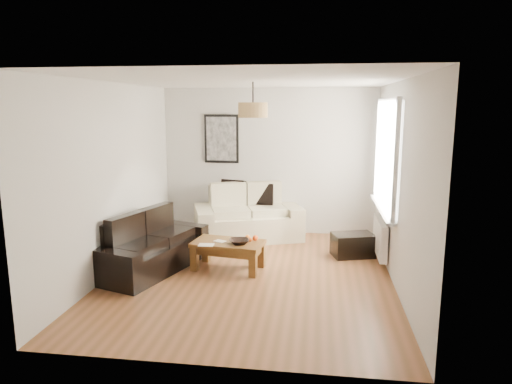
# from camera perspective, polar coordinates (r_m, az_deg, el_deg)

# --- Properties ---
(floor) EXTENTS (4.50, 4.50, 0.00)m
(floor) POSITION_cam_1_polar(r_m,az_deg,el_deg) (6.38, -0.75, -10.30)
(floor) COLOR brown
(floor) RESTS_ON ground
(ceiling) EXTENTS (3.80, 4.50, 0.00)m
(ceiling) POSITION_cam_1_polar(r_m,az_deg,el_deg) (5.97, -0.81, 13.69)
(ceiling) COLOR white
(ceiling) RESTS_ON floor
(wall_back) EXTENTS (3.80, 0.04, 2.60)m
(wall_back) POSITION_cam_1_polar(r_m,az_deg,el_deg) (8.25, 1.57, 3.82)
(wall_back) COLOR silver
(wall_back) RESTS_ON floor
(wall_front) EXTENTS (3.80, 0.04, 2.60)m
(wall_front) POSITION_cam_1_polar(r_m,az_deg,el_deg) (3.88, -5.77, -4.12)
(wall_front) COLOR silver
(wall_front) RESTS_ON floor
(wall_left) EXTENTS (0.04, 4.50, 2.60)m
(wall_left) POSITION_cam_1_polar(r_m,az_deg,el_deg) (6.60, -17.33, 1.59)
(wall_left) COLOR silver
(wall_left) RESTS_ON floor
(wall_right) EXTENTS (0.04, 4.50, 2.60)m
(wall_right) POSITION_cam_1_polar(r_m,az_deg,el_deg) (6.06, 17.29, 0.82)
(wall_right) COLOR silver
(wall_right) RESTS_ON floor
(window_bay) EXTENTS (0.14, 1.90, 1.60)m
(window_bay) POSITION_cam_1_polar(r_m,az_deg,el_deg) (6.80, 16.02, 4.47)
(window_bay) COLOR white
(window_bay) RESTS_ON wall_right
(radiator) EXTENTS (0.10, 0.90, 0.52)m
(radiator) POSITION_cam_1_polar(r_m,az_deg,el_deg) (7.02, 15.18, -5.46)
(radiator) COLOR white
(radiator) RESTS_ON wall_right
(poster) EXTENTS (0.62, 0.04, 0.87)m
(poster) POSITION_cam_1_polar(r_m,az_deg,el_deg) (8.32, -4.31, 6.61)
(poster) COLOR black
(poster) RESTS_ON wall_back
(pendant_shade) EXTENTS (0.40, 0.40, 0.20)m
(pendant_shade) POSITION_cam_1_polar(r_m,az_deg,el_deg) (6.26, -0.38, 10.16)
(pendant_shade) COLOR tan
(pendant_shade) RESTS_ON ceiling
(loveseat_cream) EXTENTS (2.02, 1.52, 0.89)m
(loveseat_cream) POSITION_cam_1_polar(r_m,az_deg,el_deg) (7.98, -1.01, -2.65)
(loveseat_cream) COLOR beige
(loveseat_cream) RESTS_ON floor
(sofa_leather) EXTENTS (1.35, 1.93, 0.76)m
(sofa_leather) POSITION_cam_1_polar(r_m,az_deg,el_deg) (6.67, -12.99, -6.22)
(sofa_leather) COLOR black
(sofa_leather) RESTS_ON floor
(coffee_table) EXTENTS (1.05, 0.68, 0.40)m
(coffee_table) POSITION_cam_1_polar(r_m,az_deg,el_deg) (6.57, -3.47, -7.85)
(coffee_table) COLOR brown
(coffee_table) RESTS_ON floor
(ottoman) EXTENTS (0.71, 0.56, 0.35)m
(ottoman) POSITION_cam_1_polar(r_m,az_deg,el_deg) (7.25, 11.97, -6.46)
(ottoman) COLOR black
(ottoman) RESTS_ON floor
(cushion_left) EXTENTS (0.45, 0.25, 0.43)m
(cushion_left) POSITION_cam_1_polar(r_m,az_deg,el_deg) (8.18, -2.93, -0.01)
(cushion_left) COLOR black
(cushion_left) RESTS_ON loveseat_cream
(cushion_right) EXTENTS (0.38, 0.14, 0.38)m
(cushion_right) POSITION_cam_1_polar(r_m,az_deg,el_deg) (8.10, 0.84, -0.30)
(cushion_right) COLOR black
(cushion_right) RESTS_ON loveseat_cream
(fruit_bowl) EXTENTS (0.34, 0.34, 0.07)m
(fruit_bowl) POSITION_cam_1_polar(r_m,az_deg,el_deg) (6.38, -2.10, -6.19)
(fruit_bowl) COLOR black
(fruit_bowl) RESTS_ON coffee_table
(orange_a) EXTENTS (0.08, 0.08, 0.06)m
(orange_a) POSITION_cam_1_polar(r_m,az_deg,el_deg) (6.45, -0.73, -5.94)
(orange_a) COLOR #DE5212
(orange_a) RESTS_ON fruit_bowl
(orange_b) EXTENTS (0.09, 0.09, 0.08)m
(orange_b) POSITION_cam_1_polar(r_m,az_deg,el_deg) (6.53, -0.09, -5.73)
(orange_b) COLOR #E94D13
(orange_b) RESTS_ON fruit_bowl
(orange_c) EXTENTS (0.09, 0.09, 0.07)m
(orange_c) POSITION_cam_1_polar(r_m,az_deg,el_deg) (6.56, -1.05, -5.64)
(orange_c) COLOR orange
(orange_c) RESTS_ON fruit_bowl
(papers) EXTENTS (0.22, 0.16, 0.01)m
(papers) POSITION_cam_1_polar(r_m,az_deg,el_deg) (6.37, -6.22, -6.55)
(papers) COLOR silver
(papers) RESTS_ON coffee_table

